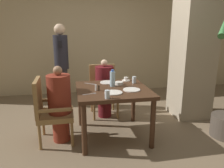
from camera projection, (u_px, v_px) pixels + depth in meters
name	position (u px, v px, depth m)	size (l,w,h in m)	color
ground_plane	(113.00, 135.00, 3.32)	(16.00, 16.00, 0.00)	#7A664C
wall_back	(93.00, 35.00, 5.24)	(8.00, 0.06, 2.80)	#C6B289
pillar_stone	(194.00, 41.00, 3.76)	(0.60, 0.60, 2.70)	tan
dining_table	(113.00, 95.00, 3.15)	(1.02, 1.01, 0.74)	#422819
chair_left_side	(50.00, 109.00, 3.03)	(0.49, 0.49, 0.92)	olive
diner_in_left_chair	(60.00, 104.00, 3.03)	(0.32, 0.32, 1.09)	maroon
chair_far_side	(103.00, 88.00, 4.04)	(0.49, 0.49, 0.92)	olive
diner_in_far_chair	(105.00, 88.00, 3.89)	(0.32, 0.32, 1.05)	#5B1419
standing_host	(62.00, 63.00, 4.36)	(0.28, 0.32, 1.65)	#2D2D33
plate_main_left	(108.00, 82.00, 3.44)	(0.24, 0.24, 0.01)	white
plate_main_right	(113.00, 93.00, 2.90)	(0.24, 0.24, 0.01)	white
plate_dessert_center	(132.00, 90.00, 3.03)	(0.24, 0.24, 0.01)	white
teacup_with_saucer	(126.00, 79.00, 3.57)	(0.14, 0.14, 0.06)	white
bowl_small	(119.00, 83.00, 3.33)	(0.13, 0.13, 0.04)	white
water_bottle	(113.00, 79.00, 3.21)	(0.08, 0.08, 0.25)	#A3C6DB
glass_tall_near	(134.00, 80.00, 3.41)	(0.06, 0.06, 0.11)	silver
glass_tall_mid	(107.00, 94.00, 2.67)	(0.06, 0.06, 0.11)	silver
salt_shaker	(96.00, 88.00, 3.00)	(0.03, 0.03, 0.08)	white
pepper_shaker	(99.00, 88.00, 3.01)	(0.03, 0.03, 0.08)	#4C3D2D
fork_beside_plate	(91.00, 94.00, 2.86)	(0.18, 0.06, 0.00)	silver
knife_beside_plate	(91.00, 84.00, 3.36)	(0.16, 0.13, 0.00)	silver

